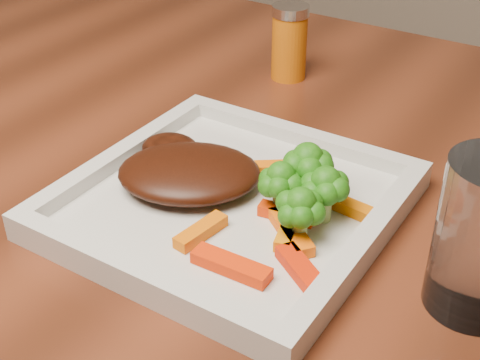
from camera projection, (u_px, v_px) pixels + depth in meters
The scene contains 15 objects.
plate at pixel (230, 206), 0.59m from camera, with size 0.27×0.27×0.01m, color silver.
steak at pixel (189, 173), 0.60m from camera, with size 0.13×0.10×0.03m, color #3A1408.
broccoli_0 at pixel (307, 164), 0.57m from camera, with size 0.05×0.05×0.07m, color #2B6E12, non-canonical shape.
broccoli_1 at pixel (325, 187), 0.55m from camera, with size 0.05×0.05×0.06m, color #326611, non-canonical shape.
broccoli_2 at pixel (301, 209), 0.53m from camera, with size 0.05×0.05×0.06m, color #147817, non-canonical shape.
broccoli_3 at pixel (281, 181), 0.56m from camera, with size 0.05×0.05×0.06m, color #397513, non-canonical shape.
carrot_0 at pixel (231, 265), 0.50m from camera, with size 0.06×0.02×0.01m, color red.
carrot_1 at pixel (302, 271), 0.50m from camera, with size 0.06×0.02×0.01m, color red.
carrot_2 at pixel (201, 231), 0.54m from camera, with size 0.05×0.01×0.01m, color #E36303.
carrot_3 at pixel (351, 208), 0.57m from camera, with size 0.05×0.01×0.01m, color #D56203.
carrot_4 at pixel (281, 168), 0.62m from camera, with size 0.05×0.01×0.01m, color #EB6103.
carrot_5 at pixel (291, 232), 0.54m from camera, with size 0.06×0.02×0.01m, color #FD5E04.
carrot_6 at pixel (286, 214), 0.56m from camera, with size 0.05×0.01×0.01m, color red.
spice_shaker at pixel (289, 42), 0.81m from camera, with size 0.04×0.04×0.09m, color #C6600B.
carrot_7 at pixel (289, 230), 0.54m from camera, with size 0.05×0.01×0.01m, color orange.
Camera 1 is at (0.40, -0.54, 1.10)m, focal length 50.00 mm.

